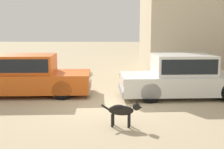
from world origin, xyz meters
name	(u,v)px	position (x,y,z in m)	size (l,w,h in m)	color
ground_plane	(107,104)	(0.00, 0.00, 0.00)	(80.00, 80.00, 0.00)	tan
parked_sedan_nearest	(26,75)	(-2.86, 1.22, 0.70)	(4.61, 1.97, 1.42)	#D15619
parked_sedan_second	(183,76)	(2.56, 1.09, 0.71)	(4.49, 2.07, 1.45)	silver
stray_dog_spotted	(123,110)	(0.47, -2.00, 0.40)	(0.99, 0.28, 0.62)	black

